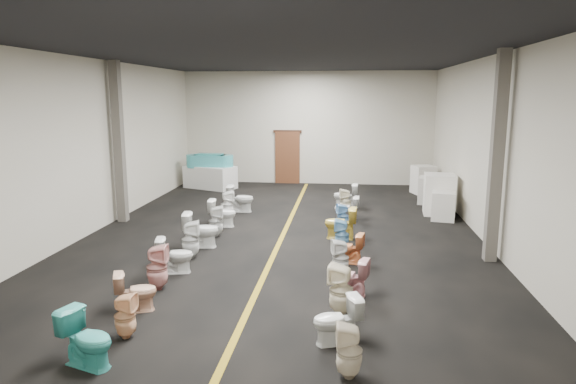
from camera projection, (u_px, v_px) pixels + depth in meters
The scene contains 40 objects.
floor at pixel (283, 235), 13.25m from camera, with size 16.00×16.00×0.00m, color black.
ceiling at pixel (283, 56), 12.41m from camera, with size 16.00×16.00×0.00m, color black.
wall_back at pixel (307, 128), 20.64m from camera, with size 10.00×10.00×0.00m, color #B9B29E.
wall_front at pixel (181, 231), 5.02m from camera, with size 10.00×10.00×0.00m, color #B9B29E.
wall_left at pixel (93, 146), 13.39m from camera, with size 16.00×16.00×0.00m, color #B9B29E.
wall_right at pixel (490, 151), 12.27m from camera, with size 16.00×16.00×0.00m, color #B9B29E.
aisle_stripe at pixel (283, 235), 13.25m from camera, with size 0.12×15.60×0.01m, color olive.
back_door at pixel (287, 158), 20.89m from camera, with size 1.00×0.10×2.10m, color #562D19.
door_frame at pixel (288, 131), 20.70m from camera, with size 1.15×0.08×0.10m, color #331C11.
column_left at pixel (119, 143), 14.34m from camera, with size 0.25×0.25×4.50m, color #59544C.
column_right at pixel (497, 158), 10.83m from camera, with size 0.25×0.25×4.50m, color #59544C.
display_table at pixel (210, 177), 19.88m from camera, with size 1.93×0.97×0.86m, color silver.
bathtub at pixel (210, 161), 19.76m from camera, with size 1.86×0.74×0.55m.
appliance_crate_a at pixel (443, 206), 14.78m from camera, with size 0.64×0.64×0.82m, color silver.
appliance_crate_b at pixel (439, 194), 15.48m from camera, with size 0.89×0.89×1.22m, color silver.
appliance_crate_c at pixel (431, 190), 17.05m from camera, with size 0.78×0.78×0.88m, color beige.
appliance_crate_d at pixel (423, 180), 18.75m from camera, with size 0.72×0.72×1.03m, color silver.
toilet_left_0 at pixel (87, 339), 6.78m from camera, with size 0.43×0.76×0.78m, color teal.
toilet_left_1 at pixel (125, 316), 7.58m from camera, with size 0.31×0.32×0.69m, color #F4B989.
toilet_left_2 at pixel (136, 291), 8.53m from camera, with size 0.38×0.67×0.69m, color #DCA686.
toilet_left_3 at pixel (157, 267), 9.47m from camera, with size 0.39×0.39×0.86m, color #D2928C.
toilet_left_4 at pixel (175, 255), 10.39m from camera, with size 0.41×0.72×0.74m, color silver.
toilet_left_5 at pixel (191, 240), 11.30m from camera, with size 0.38×0.39×0.85m, color silver.
toilet_left_6 at pixel (201, 230), 12.14m from camera, with size 0.47×0.82×0.84m, color white.
toilet_left_7 at pixel (216, 221), 13.05m from camera, with size 0.36×0.37×0.80m, color silver.
toilet_left_8 at pixel (222, 213), 14.06m from camera, with size 0.42×0.74×0.76m, color white.
toilet_left_9 at pixel (227, 205), 15.00m from camera, with size 0.37×0.37×0.81m, color white.
toilet_left_10 at pixel (240, 199), 15.85m from camera, with size 0.46×0.81×0.82m, color silver.
toilet_right_0 at pixel (349, 351), 6.50m from camera, with size 0.33×0.34×0.74m, color beige.
toilet_right_1 at pixel (337, 320), 7.41m from camera, with size 0.40×0.70×0.71m, color white.
toilet_right_2 at pixel (341, 290), 8.38m from camera, with size 0.39×0.40×0.86m, color #F2E6C6.
toilet_right_3 at pixel (349, 277), 9.20m from camera, with size 0.39×0.69×0.70m, color pink.
toilet_right_4 at pixel (340, 258), 10.20m from camera, with size 0.34×0.34×0.75m, color silver.
toilet_right_5 at pixel (348, 248), 11.00m from camera, with size 0.37×0.65×0.67m, color #E57F45.
toilet_right_6 at pixel (342, 235), 11.89m from camera, with size 0.33×0.34×0.74m, color #6FAAD0.
toilet_right_7 at pixel (340, 223), 12.84m from camera, with size 0.45×0.79×0.81m, color gold.
toilet_right_8 at pixel (343, 216), 13.81m from camera, with size 0.31×0.32×0.69m, color #78B0E3.
toilet_right_9 at pixel (347, 209), 14.71m from camera, with size 0.40×0.70×0.72m, color silver.
toilet_right_10 at pixel (345, 201), 15.65m from camera, with size 0.34×0.34×0.75m, color #EFE5C7.
toilet_right_11 at pixel (346, 196), 16.43m from camera, with size 0.43×0.76×0.78m, color white.
Camera 1 is at (1.59, -12.71, 3.56)m, focal length 32.00 mm.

